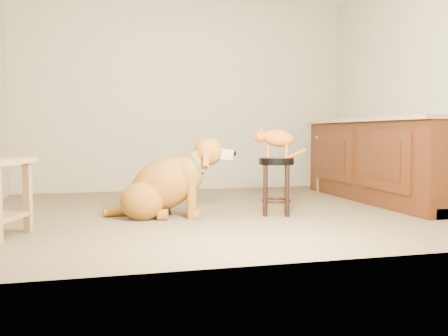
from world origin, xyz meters
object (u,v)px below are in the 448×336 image
object	(u,v)px
golden_retriever	(166,186)
tabby_kitten	(275,139)
padded_stool	(276,174)
wood_stool	(337,163)

from	to	relation	value
golden_retriever	tabby_kitten	distance (m)	1.11
padded_stool	wood_stool	bearing A→B (deg)	46.80
padded_stool	tabby_kitten	xyz separation A→B (m)	(-0.01, 0.01, 0.33)
tabby_kitten	padded_stool	bearing A→B (deg)	-5.72
golden_retriever	tabby_kitten	bearing A→B (deg)	5.70
golden_retriever	wood_stool	bearing A→B (deg)	42.16
padded_stool	golden_retriever	distance (m)	1.04
golden_retriever	tabby_kitten	xyz separation A→B (m)	(1.02, -0.13, 0.43)
padded_stool	tabby_kitten	distance (m)	0.33
padded_stool	wood_stool	world-z (taller)	wood_stool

